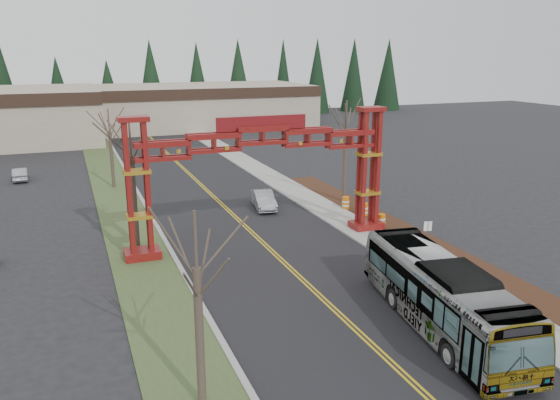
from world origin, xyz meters
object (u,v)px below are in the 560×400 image
retail_building_east (197,105)px  bare_tree_median_near (197,269)px  gateway_arch (262,156)px  bare_tree_right_far (346,128)px  bare_tree_median_far (110,132)px  barrel_north (346,203)px  transit_bus (441,295)px  silver_sedan (264,200)px  barrel_mid (364,210)px  bare_tree_median_mid (131,156)px  barrel_south (382,221)px  street_sign (428,231)px  parked_car_far_a (20,174)px

retail_building_east → bare_tree_median_near: 79.85m
gateway_arch → bare_tree_median_near: bearing=-116.8°
bare_tree_right_far → bare_tree_median_far: bearing=144.9°
bare_tree_right_far → barrel_north: size_ratio=7.89×
transit_bus → barrel_north: 19.99m
silver_sedan → barrel_mid: (6.56, -5.12, -0.17)m
bare_tree_median_mid → barrel_south: bare_tree_median_mid is taller
gateway_arch → silver_sedan: (2.93, 7.99, -5.26)m
gateway_arch → street_sign: size_ratio=8.02×
retail_building_east → barrel_mid: (-0.52, -59.09, -2.96)m
bare_tree_median_near → barrel_mid: bare_tree_median_near is taller
parked_car_far_a → bare_tree_median_near: 43.51m
retail_building_east → street_sign: bearing=-90.9°
gateway_arch → transit_bus: bearing=-75.0°
bare_tree_median_near → barrel_south: (17.28, 15.79, -4.86)m
silver_sedan → bare_tree_median_far: (-10.93, 11.90, 4.64)m
transit_bus → barrel_north: bearing=83.2°
barrel_south → street_sign: bearing=-93.7°
bare_tree_median_far → bare_tree_right_far: (18.00, -12.64, 1.04)m
bare_tree_median_far → barrel_south: size_ratio=7.20×
bare_tree_median_far → bare_tree_right_far: size_ratio=0.86×
retail_building_east → bare_tree_right_far: 54.78m
transit_bus → street_sign: 9.58m
barrel_mid → barrel_north: barrel_mid is taller
silver_sedan → parked_car_far_a: size_ratio=1.14×
gateway_arch → retail_building_east: gateway_arch is taller
transit_bus → barrel_mid: (5.71, 16.95, -1.11)m
bare_tree_median_mid → bare_tree_median_near: bearing=-90.0°
silver_sedan → bare_tree_median_far: bearing=142.0°
bare_tree_median_mid → silver_sedan: bearing=26.8°
parked_car_far_a → bare_tree_right_far: bearing=140.8°
bare_tree_median_far → street_sign: size_ratio=3.30×
transit_bus → bare_tree_median_far: size_ratio=1.60×
retail_building_east → bare_tree_right_far: bearing=-90.0°
bare_tree_median_far → barrel_mid: size_ratio=6.72×
barrel_mid → bare_tree_median_far: bearing=135.8°
bare_tree_median_near → bare_tree_right_far: bearing=52.0°
bare_tree_median_near → barrel_mid: 26.04m
gateway_arch → bare_tree_median_near: gateway_arch is taller
gateway_arch → parked_car_far_a: gateway_arch is taller
gateway_arch → barrel_mid: (9.48, 2.86, -5.43)m
parked_car_far_a → silver_sedan: bearing=133.2°
bare_tree_median_far → barrel_north: 23.04m
gateway_arch → barrel_north: size_ratio=16.49×
street_sign → barrel_mid: (0.59, 8.86, -1.07)m
retail_building_east → barrel_mid: size_ratio=34.12×
street_sign → barrel_north: bearing=89.2°
bare_tree_median_near → bare_tree_median_far: size_ratio=1.00×
parked_car_far_a → bare_tree_median_mid: (8.51, -24.11, 5.47)m
gateway_arch → silver_sedan: 10.00m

